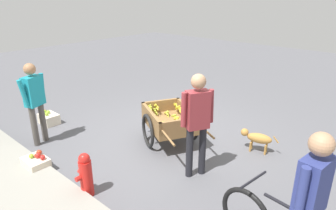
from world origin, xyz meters
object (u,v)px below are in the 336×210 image
at_px(bystander_person, 34,97).
at_px(mixed_fruit_crate, 36,164).
at_px(fruit_cart, 170,121).
at_px(vendor_person, 197,117).
at_px(cyclist_person, 311,196).
at_px(dog, 257,138).
at_px(fire_hydrant, 86,175).
at_px(apple_crate, 49,118).

bearing_deg(bystander_person, mixed_fruit_crate, 149.55).
bearing_deg(fruit_cart, bystander_person, 41.83).
relative_size(vendor_person, bystander_person, 1.06).
relative_size(cyclist_person, bystander_person, 1.04).
height_order(fruit_cart, dog, fruit_cart).
relative_size(fruit_cart, fire_hydrant, 2.71).
xyz_separation_m(vendor_person, mixed_fruit_crate, (1.99, 1.63, -0.87)).
bearing_deg(fire_hydrant, apple_crate, -17.51).
bearing_deg(fire_hydrant, dog, -113.91).
height_order(fruit_cart, fire_hydrant, fruit_cart).
height_order(fruit_cart, mixed_fruit_crate, fruit_cart).
xyz_separation_m(fruit_cart, vendor_person, (-1.02, 0.54, 0.55)).
distance_m(cyclist_person, dog, 2.65).
bearing_deg(dog, fruit_cart, 29.40).
distance_m(fire_hydrant, mixed_fruit_crate, 1.18).
relative_size(vendor_person, dog, 2.50).
distance_m(fruit_cart, bystander_person, 2.53).
relative_size(dog, apple_crate, 1.50).
bearing_deg(bystander_person, cyclist_person, -175.72).
relative_size(vendor_person, fire_hydrant, 2.46).
bearing_deg(cyclist_person, fruit_cart, -24.32).
bearing_deg(fruit_cart, dog, -150.60).
xyz_separation_m(dog, mixed_fruit_crate, (2.38, 2.96, -0.15)).
distance_m(dog, bystander_person, 4.12).
height_order(vendor_person, apple_crate, vendor_person).
distance_m(apple_crate, bystander_person, 1.22).
bearing_deg(apple_crate, bystander_person, 143.41).
distance_m(cyclist_person, mixed_fruit_crate, 4.04).
height_order(mixed_fruit_crate, bystander_person, bystander_person).
height_order(fire_hydrant, bystander_person, bystander_person).
relative_size(fire_hydrant, bystander_person, 0.43).
height_order(cyclist_person, apple_crate, cyclist_person).
height_order(apple_crate, mixed_fruit_crate, mixed_fruit_crate).
bearing_deg(apple_crate, vendor_person, -170.97).
xyz_separation_m(fruit_cart, mixed_fruit_crate, (0.97, 2.17, -0.32)).
distance_m(fruit_cart, vendor_person, 1.28).
relative_size(fruit_cart, mixed_fruit_crate, 4.12).
height_order(dog, bystander_person, bystander_person).
xyz_separation_m(vendor_person, cyclist_person, (-1.86, 0.76, -0.02)).
distance_m(vendor_person, mixed_fruit_crate, 2.72).
distance_m(fire_hydrant, bystander_person, 2.13).
bearing_deg(cyclist_person, vendor_person, -22.29).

